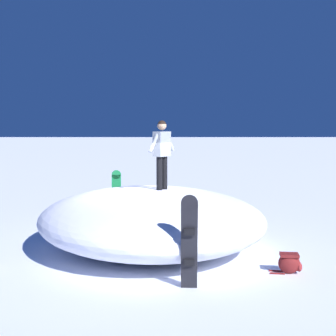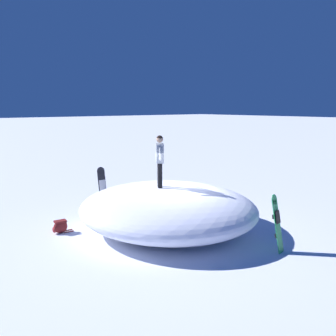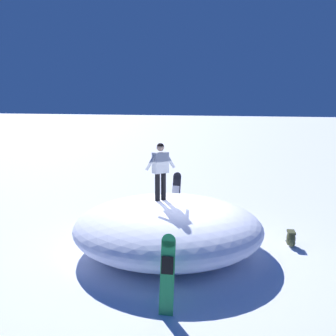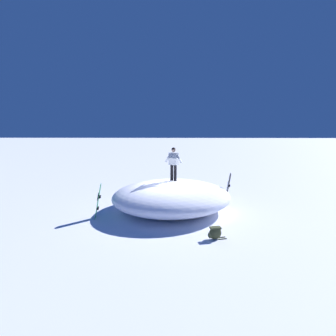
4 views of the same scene
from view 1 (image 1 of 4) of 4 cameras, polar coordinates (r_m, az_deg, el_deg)
ground at (r=10.96m, az=-4.44°, el=-9.83°), size 240.00×240.00×0.00m
snow_mound at (r=10.54m, az=-2.38°, el=-6.49°), size 7.10×7.30×1.41m
snowboarder_standing at (r=10.25m, az=-1.02°, el=2.46°), size 0.62×0.85×1.60m
snowboard_primary_upright at (r=7.78m, az=2.52°, el=-9.33°), size 0.30×0.30×1.72m
snowboard_secondary_upright at (r=13.71m, az=-6.87°, el=-3.36°), size 0.33×0.37×1.56m
backpack_near at (r=9.16m, az=15.14°, el=-11.68°), size 0.65×0.33×0.40m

